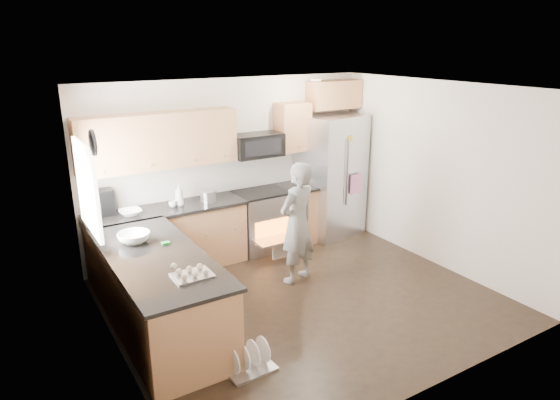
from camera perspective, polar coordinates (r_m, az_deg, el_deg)
ground at (r=6.39m, az=2.72°, el=-11.29°), size 4.50×4.50×0.00m
room_shell at (r=5.76m, az=2.57°, el=3.41°), size 4.54×4.04×2.62m
back_cabinet_run at (r=7.18m, az=-8.93°, el=0.23°), size 4.45×0.64×2.50m
peninsula at (r=5.70m, az=-13.67°, el=-10.33°), size 0.96×2.36×1.04m
stove_range at (r=7.61m, az=-2.16°, el=-0.84°), size 0.76×0.97×1.79m
refrigerator at (r=8.20m, az=5.84°, el=2.75°), size 1.09×0.91×1.98m
person at (r=6.54m, az=1.99°, el=-2.66°), size 0.68×0.54×1.64m
dish_rack at (r=5.18m, az=-3.62°, el=-17.97°), size 0.49×0.40×0.30m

